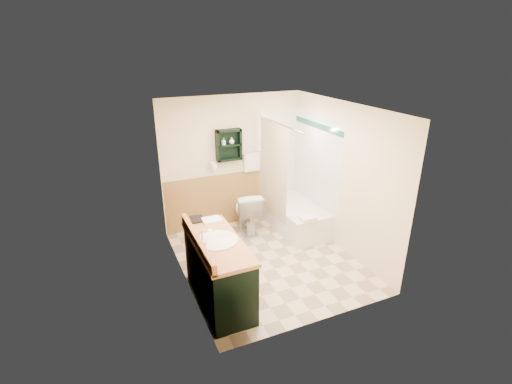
% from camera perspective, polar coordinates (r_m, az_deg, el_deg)
% --- Properties ---
extents(floor, '(3.00, 3.00, 0.00)m').
position_cam_1_polar(floor, '(5.98, 1.76, -10.45)').
color(floor, beige).
rests_on(floor, ground).
extents(back_wall, '(2.60, 0.04, 2.40)m').
position_cam_1_polar(back_wall, '(6.75, -3.66, 4.67)').
color(back_wall, '#FFF4C7').
rests_on(back_wall, ground).
extents(left_wall, '(0.04, 3.00, 2.40)m').
position_cam_1_polar(left_wall, '(5.05, -11.77, -1.96)').
color(left_wall, '#FFF4C7').
rests_on(left_wall, ground).
extents(right_wall, '(0.04, 3.00, 2.40)m').
position_cam_1_polar(right_wall, '(6.08, 13.21, 2.13)').
color(right_wall, '#FFF4C7').
rests_on(right_wall, ground).
extents(ceiling, '(2.60, 3.00, 0.04)m').
position_cam_1_polar(ceiling, '(5.11, 2.08, 13.10)').
color(ceiling, white).
rests_on(ceiling, back_wall).
extents(wainscot_left, '(2.98, 2.98, 1.00)m').
position_cam_1_polar(wainscot_left, '(5.37, -10.82, -8.74)').
color(wainscot_left, '#AB8345').
rests_on(wainscot_left, left_wall).
extents(wainscot_back, '(2.58, 2.58, 1.00)m').
position_cam_1_polar(wainscot_back, '(6.96, -3.43, -0.91)').
color(wainscot_back, '#AB8345').
rests_on(wainscot_back, back_wall).
extents(mirror_frame, '(1.30, 1.30, 1.00)m').
position_cam_1_polar(mirror_frame, '(4.44, -9.87, -0.99)').
color(mirror_frame, brown).
rests_on(mirror_frame, left_wall).
extents(mirror_glass, '(1.20, 1.20, 0.90)m').
position_cam_1_polar(mirror_glass, '(4.44, -9.81, -0.98)').
color(mirror_glass, white).
rests_on(mirror_glass, left_wall).
extents(tile_right, '(1.50, 1.50, 2.10)m').
position_cam_1_polar(tile_right, '(6.69, 9.05, 2.91)').
color(tile_right, white).
rests_on(tile_right, right_wall).
extents(tile_back, '(0.95, 0.95, 2.10)m').
position_cam_1_polar(tile_back, '(7.16, 4.23, 4.41)').
color(tile_back, white).
rests_on(tile_back, back_wall).
extents(tile_accent, '(1.50, 1.50, 0.10)m').
position_cam_1_polar(tile_accent, '(6.46, 9.43, 10.04)').
color(tile_accent, '#154C34').
rests_on(tile_accent, right_wall).
extents(wall_shelf, '(0.45, 0.15, 0.55)m').
position_cam_1_polar(wall_shelf, '(6.52, -4.22, 7.22)').
color(wall_shelf, black).
rests_on(wall_shelf, back_wall).
extents(hair_dryer, '(0.10, 0.24, 0.18)m').
position_cam_1_polar(hair_dryer, '(6.55, -6.68, 4.02)').
color(hair_dryer, white).
rests_on(hair_dryer, back_wall).
extents(towel_bar, '(0.40, 0.06, 0.40)m').
position_cam_1_polar(towel_bar, '(6.77, -0.69, 6.09)').
color(towel_bar, white).
rests_on(towel_bar, back_wall).
extents(curtain_rod, '(0.03, 1.60, 0.03)m').
position_cam_1_polar(curtain_rod, '(6.07, 3.50, 10.50)').
color(curtain_rod, silver).
rests_on(curtain_rod, back_wall).
extents(shower_curtain, '(1.05, 1.05, 1.70)m').
position_cam_1_polar(shower_curtain, '(6.45, 2.62, 3.37)').
color(shower_curtain, beige).
rests_on(shower_curtain, curtain_rod).
extents(vanity, '(0.59, 1.41, 0.89)m').
position_cam_1_polar(vanity, '(4.96, -5.78, -11.98)').
color(vanity, black).
rests_on(vanity, ground).
extents(bathtub, '(0.71, 1.50, 0.48)m').
position_cam_1_polar(bathtub, '(6.89, 5.79, -3.65)').
color(bathtub, white).
rests_on(bathtub, ground).
extents(toilet, '(0.55, 0.85, 0.77)m').
position_cam_1_polar(toilet, '(6.65, -1.44, -3.08)').
color(toilet, white).
rests_on(toilet, ground).
extents(counter_towel, '(0.25, 0.19, 0.04)m').
position_cam_1_polar(counter_towel, '(5.21, -6.84, -4.32)').
color(counter_towel, white).
rests_on(counter_towel, vanity).
extents(vanity_book, '(0.18, 0.04, 0.24)m').
position_cam_1_polar(vanity_book, '(5.23, -10.12, -3.21)').
color(vanity_book, black).
rests_on(vanity_book, vanity).
extents(tub_towel, '(0.24, 0.20, 0.07)m').
position_cam_1_polar(tub_towel, '(6.19, 7.91, -4.06)').
color(tub_towel, white).
rests_on(tub_towel, bathtub).
extents(soap_bottle_a, '(0.09, 0.13, 0.05)m').
position_cam_1_polar(soap_bottle_a, '(6.48, -5.00, 7.48)').
color(soap_bottle_a, white).
rests_on(soap_bottle_a, wall_shelf).
extents(soap_bottle_b, '(0.13, 0.14, 0.09)m').
position_cam_1_polar(soap_bottle_b, '(6.52, -3.76, 7.78)').
color(soap_bottle_b, white).
rests_on(soap_bottle_b, wall_shelf).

